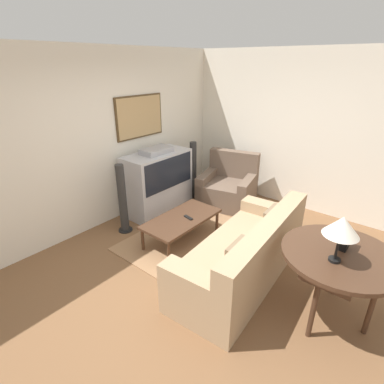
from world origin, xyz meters
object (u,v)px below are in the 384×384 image
at_px(table_lamp, 342,227).
at_px(speaker_tower_left, 123,201).
at_px(armchair, 228,188).
at_px(mantel_clock, 344,239).
at_px(console_table, 340,259).
at_px(speaker_tower_right, 193,172).
at_px(coffee_table, 182,220).
at_px(tv, 158,182).
at_px(couch, 244,256).

distance_m(table_lamp, speaker_tower_left, 3.08).
height_order(armchair, table_lamp, table_lamp).
bearing_deg(mantel_clock, console_table, -169.83).
relative_size(armchair, speaker_tower_right, 1.02).
height_order(speaker_tower_left, speaker_tower_right, same).
height_order(coffee_table, speaker_tower_left, speaker_tower_left).
xyz_separation_m(tv, speaker_tower_left, (-0.85, -0.09, -0.02)).
bearing_deg(speaker_tower_left, console_table, -85.21).
relative_size(tv, speaker_tower_left, 1.08).
height_order(coffee_table, mantel_clock, mantel_clock).
relative_size(console_table, speaker_tower_left, 1.01).
relative_size(couch, armchair, 1.91).
distance_m(armchair, coffee_table, 1.54).
bearing_deg(tv, mantel_clock, -99.07).
distance_m(couch, armchair, 2.14).
bearing_deg(console_table, mantel_clock, 10.17).
relative_size(armchair, mantel_clock, 5.53).
distance_m(couch, mantel_clock, 1.15).
distance_m(tv, console_table, 3.18).
relative_size(table_lamp, mantel_clock, 2.26).
xyz_separation_m(table_lamp, mantel_clock, (0.27, -0.00, -0.26)).
bearing_deg(table_lamp, tv, 76.22).
height_order(armchair, console_table, armchair).
xyz_separation_m(table_lamp, speaker_tower_right, (1.61, 3.01, -0.62)).
relative_size(coffee_table, speaker_tower_right, 1.08).
bearing_deg(console_table, speaker_tower_right, 64.50).
distance_m(table_lamp, speaker_tower_right, 3.47).
relative_size(console_table, mantel_clock, 5.46).
distance_m(coffee_table, console_table, 2.18).
height_order(tv, speaker_tower_left, tv).
bearing_deg(tv, couch, -106.65).
bearing_deg(table_lamp, coffee_table, 82.72).
height_order(armchair, speaker_tower_left, speaker_tower_left).
height_order(couch, armchair, armchair).
distance_m(armchair, speaker_tower_left, 2.02).
bearing_deg(coffee_table, table_lamp, -97.28).
distance_m(tv, coffee_table, 1.11).
bearing_deg(armchair, speaker_tower_right, -178.89).
relative_size(coffee_table, table_lamp, 2.59).
distance_m(coffee_table, mantel_clock, 2.20).
bearing_deg(armchair, table_lamp, -52.35).
height_order(mantel_clock, speaker_tower_right, speaker_tower_right).
bearing_deg(speaker_tower_right, armchair, -74.36).
xyz_separation_m(armchair, speaker_tower_right, (-0.19, 0.69, 0.22)).
bearing_deg(table_lamp, console_table, -6.59).
bearing_deg(console_table, couch, 92.06).
bearing_deg(tv, console_table, -100.80).
bearing_deg(mantel_clock, couch, 97.82).
bearing_deg(speaker_tower_right, table_lamp, -118.14).
bearing_deg(speaker_tower_left, speaker_tower_right, 0.00).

